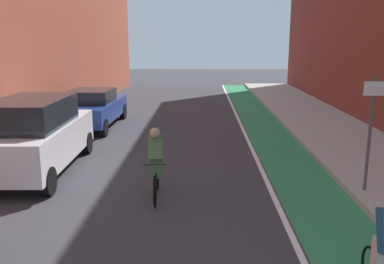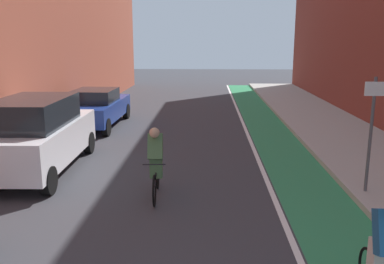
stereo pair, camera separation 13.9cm
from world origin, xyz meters
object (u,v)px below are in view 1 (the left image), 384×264
parked_sedan_blue (94,108)px  street_sign_post (371,124)px  cyclist_mid (156,160)px  parked_suv_white (35,135)px

parked_sedan_blue → street_sign_post: bearing=-42.9°
cyclist_mid → street_sign_post: bearing=1.9°
parked_suv_white → street_sign_post: bearing=-11.0°
parked_sedan_blue → cyclist_mid: (3.35, -7.60, 0.06)m
street_sign_post → parked_sedan_blue: bearing=137.1°
parked_suv_white → cyclist_mid: size_ratio=2.73×
parked_suv_white → parked_sedan_blue: 5.90m
parked_suv_white → cyclist_mid: 3.76m
cyclist_mid → parked_sedan_blue: bearing=113.8°
parked_suv_white → parked_sedan_blue: size_ratio=1.01×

